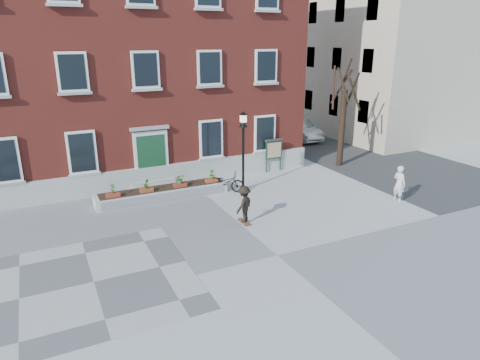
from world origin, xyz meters
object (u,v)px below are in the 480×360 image
notice_board (274,150)px  lamp_post (243,140)px  skateboarder (244,204)px  bystander (399,184)px  bicycle (225,182)px  parked_car (298,129)px

notice_board → lamp_post: bearing=-144.3°
lamp_post → skateboarder: bearing=-115.8°
bystander → lamp_post: lamp_post is taller
skateboarder → bicycle: bearing=77.9°
notice_board → bicycle: bearing=-153.4°
bicycle → notice_board: 4.41m
bicycle → lamp_post: (0.92, -0.18, 2.03)m
skateboarder → lamp_post: bearing=64.2°
bicycle → bystander: 8.16m
parked_car → notice_board: 8.51m
parked_car → skateboarder: 15.86m
parked_car → bystander: (-2.88, -12.85, 0.09)m
parked_car → skateboarder: skateboarder is taller
notice_board → skateboarder: bearing=-129.5°
bicycle → lamp_post: lamp_post is taller
parked_car → notice_board: notice_board is taller
skateboarder → parked_car: bearing=49.0°
bicycle → bystander: size_ratio=1.13×
bicycle → bystander: (6.72, -4.61, 0.35)m
bicycle → parked_car: 12.65m
notice_board → bystander: bearing=-66.6°
bicycle → parked_car: parked_car is taller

